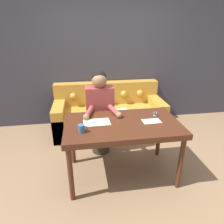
{
  "coord_description": "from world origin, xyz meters",
  "views": [
    {
      "loc": [
        -0.54,
        -2.17,
        1.87
      ],
      "look_at": [
        -0.19,
        0.11,
        0.88
      ],
      "focal_mm": 32.0,
      "sensor_mm": 36.0,
      "label": 1
    }
  ],
  "objects_px": {
    "scissors": "(96,122)",
    "dining_table": "(122,128)",
    "person": "(100,113)",
    "couch": "(109,114)",
    "mug": "(82,129)",
    "thread_spool": "(155,114)"
  },
  "relations": [
    {
      "from": "scissors",
      "to": "thread_spool",
      "type": "relative_size",
      "value": 4.96
    },
    {
      "from": "couch",
      "to": "person",
      "type": "relative_size",
      "value": 1.55
    },
    {
      "from": "person",
      "to": "mug",
      "type": "xyz_separation_m",
      "value": [
        -0.28,
        -0.74,
        0.15
      ]
    },
    {
      "from": "dining_table",
      "to": "scissors",
      "type": "relative_size",
      "value": 6.35
    },
    {
      "from": "dining_table",
      "to": "person",
      "type": "height_order",
      "value": "person"
    },
    {
      "from": "couch",
      "to": "mug",
      "type": "xyz_separation_m",
      "value": [
        -0.51,
        -1.51,
        0.51
      ]
    },
    {
      "from": "dining_table",
      "to": "thread_spool",
      "type": "height_order",
      "value": "thread_spool"
    },
    {
      "from": "couch",
      "to": "mug",
      "type": "distance_m",
      "value": 1.68
    },
    {
      "from": "scissors",
      "to": "couch",
      "type": "bearing_deg",
      "value": 75.76
    },
    {
      "from": "thread_spool",
      "to": "scissors",
      "type": "bearing_deg",
      "value": -173.03
    },
    {
      "from": "person",
      "to": "mug",
      "type": "height_order",
      "value": "person"
    },
    {
      "from": "scissors",
      "to": "dining_table",
      "type": "bearing_deg",
      "value": -9.71
    },
    {
      "from": "person",
      "to": "thread_spool",
      "type": "relative_size",
      "value": 29.12
    },
    {
      "from": "mug",
      "to": "thread_spool",
      "type": "xyz_separation_m",
      "value": [
        0.97,
        0.31,
        -0.02
      ]
    },
    {
      "from": "couch",
      "to": "thread_spool",
      "type": "xyz_separation_m",
      "value": [
        0.46,
        -1.2,
        0.49
      ]
    },
    {
      "from": "scissors",
      "to": "thread_spool",
      "type": "height_order",
      "value": "thread_spool"
    },
    {
      "from": "person",
      "to": "scissors",
      "type": "relative_size",
      "value": 5.87
    },
    {
      "from": "person",
      "to": "mug",
      "type": "distance_m",
      "value": 0.81
    },
    {
      "from": "dining_table",
      "to": "person",
      "type": "relative_size",
      "value": 1.08
    },
    {
      "from": "scissors",
      "to": "mug",
      "type": "height_order",
      "value": "mug"
    },
    {
      "from": "mug",
      "to": "thread_spool",
      "type": "distance_m",
      "value": 1.02
    },
    {
      "from": "mug",
      "to": "couch",
      "type": "bearing_deg",
      "value": 71.3
    }
  ]
}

